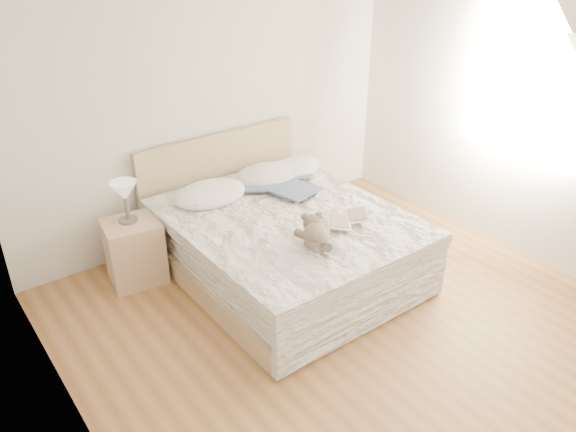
# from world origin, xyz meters

# --- Properties ---
(floor) EXTENTS (4.00, 4.50, 0.00)m
(floor) POSITION_xyz_m (0.00, 0.00, 0.00)
(floor) COLOR brown
(floor) RESTS_ON ground
(wall_back) EXTENTS (4.00, 0.02, 2.70)m
(wall_back) POSITION_xyz_m (0.00, 2.25, 1.35)
(wall_back) COLOR silver
(wall_back) RESTS_ON ground
(wall_left) EXTENTS (0.02, 4.50, 2.70)m
(wall_left) POSITION_xyz_m (-2.00, 0.00, 1.35)
(wall_left) COLOR silver
(wall_left) RESTS_ON ground
(wall_right) EXTENTS (0.02, 4.50, 2.70)m
(wall_right) POSITION_xyz_m (2.00, 0.00, 1.35)
(wall_right) COLOR silver
(wall_right) RESTS_ON ground
(window) EXTENTS (0.02, 1.30, 1.10)m
(window) POSITION_xyz_m (1.99, 0.30, 1.45)
(window) COLOR white
(window) RESTS_ON wall_right
(bed) EXTENTS (1.72, 2.14, 1.00)m
(bed) POSITION_xyz_m (0.00, 1.19, 0.31)
(bed) COLOR tan
(bed) RESTS_ON floor
(nightstand) EXTENTS (0.51, 0.47, 0.56)m
(nightstand) POSITION_xyz_m (-1.07, 1.83, 0.28)
(nightstand) COLOR tan
(nightstand) RESTS_ON floor
(table_lamp) EXTENTS (0.27, 0.27, 0.35)m
(table_lamp) POSITION_xyz_m (-1.08, 1.87, 0.81)
(table_lamp) COLOR #4A443F
(table_lamp) RESTS_ON nightstand
(pillow_left) EXTENTS (0.67, 0.48, 0.20)m
(pillow_left) POSITION_xyz_m (-0.35, 1.76, 0.64)
(pillow_left) COLOR white
(pillow_left) RESTS_ON bed
(pillow_middle) EXTENTS (0.70, 0.54, 0.19)m
(pillow_middle) POSITION_xyz_m (0.29, 1.80, 0.64)
(pillow_middle) COLOR silver
(pillow_middle) RESTS_ON bed
(pillow_right) EXTENTS (0.62, 0.50, 0.16)m
(pillow_right) POSITION_xyz_m (0.63, 1.79, 0.64)
(pillow_right) COLOR white
(pillow_right) RESTS_ON bed
(blouse) EXTENTS (0.71, 0.74, 0.02)m
(blouse) POSITION_xyz_m (0.29, 1.49, 0.63)
(blouse) COLOR #3A4B68
(blouse) RESTS_ON bed
(photo_book) EXTENTS (0.42, 0.36, 0.03)m
(photo_book) POSITION_xyz_m (-0.47, 1.70, 0.63)
(photo_book) COLOR silver
(photo_book) RESTS_ON bed
(childrens_book) EXTENTS (0.48, 0.45, 0.03)m
(childrens_book) POSITION_xyz_m (0.31, 0.70, 0.63)
(childrens_book) COLOR beige
(childrens_book) RESTS_ON bed
(teddy_bear) EXTENTS (0.36, 0.42, 0.18)m
(teddy_bear) POSITION_xyz_m (-0.16, 0.54, 0.65)
(teddy_bear) COLOR #67584B
(teddy_bear) RESTS_ON bed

